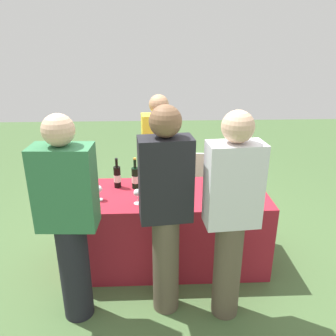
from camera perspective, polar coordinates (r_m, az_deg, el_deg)
ground_plane at (r=3.54m, az=-0.00°, el=-15.06°), size 12.00×12.00×0.00m
tasting_table at (r=3.34m, az=-0.00°, el=-9.95°), size 1.84×0.75×0.74m
wine_bottle_0 at (r=3.28m, az=-8.49°, el=-1.45°), size 0.07×0.07×0.29m
wine_bottle_1 at (r=3.24m, az=-5.48°, el=-1.61°), size 0.07×0.07×0.31m
wine_bottle_2 at (r=3.19m, az=1.17°, el=-1.72°), size 0.07×0.07×0.32m
wine_bottle_3 at (r=3.23m, az=7.18°, el=-1.72°), size 0.08×0.08×0.31m
wine_bottle_4 at (r=3.38m, az=11.83°, el=-0.71°), size 0.08×0.08×0.34m
wine_glass_0 at (r=3.06m, az=-11.55°, el=-3.60°), size 0.07×0.07×0.14m
wine_glass_1 at (r=2.94m, az=-5.17°, el=-4.26°), size 0.07×0.07×0.14m
wine_glass_2 at (r=3.04m, az=9.16°, el=-3.46°), size 0.06×0.06×0.14m
server_pouring at (r=3.74m, az=-1.46°, el=1.54°), size 0.39×0.24×1.54m
guest_0 at (r=2.58m, az=-16.30°, el=-7.90°), size 0.43×0.25×1.64m
guest_1 at (r=2.52m, az=-0.40°, el=-6.59°), size 0.40×0.25×1.68m
guest_2 at (r=2.52m, az=10.55°, el=-7.45°), size 0.40×0.25×1.65m
menu_board at (r=4.32m, az=7.12°, el=-2.36°), size 0.62×0.11×0.76m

